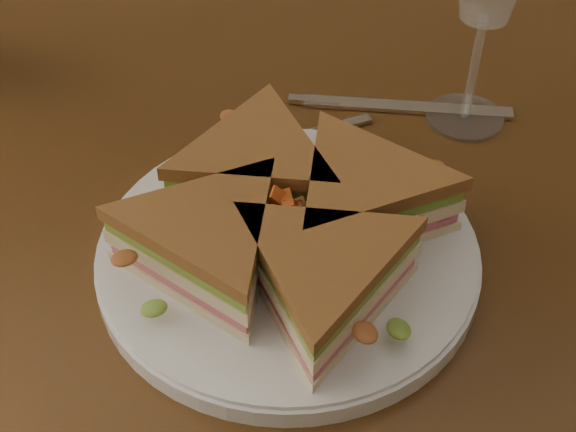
{
  "coord_description": "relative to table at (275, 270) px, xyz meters",
  "views": [
    {
      "loc": [
        0.09,
        -0.5,
        1.21
      ],
      "look_at": [
        0.02,
        -0.08,
        0.8
      ],
      "focal_mm": 50.0,
      "sensor_mm": 36.0,
      "label": 1
    }
  ],
  "objects": [
    {
      "name": "crisps_mound",
      "position": [
        0.02,
        -0.08,
        0.14
      ],
      "size": [
        0.09,
        0.09,
        0.05
      ],
      "primitive_type": null,
      "color": "#D3541B",
      "rests_on": "plate"
    },
    {
      "name": "knife",
      "position": [
        0.09,
        0.14,
        0.1
      ],
      "size": [
        0.22,
        0.02,
        0.0
      ],
      "rotation": [
        0.0,
        0.0,
        0.04
      ],
      "color": "silver",
      "rests_on": "table"
    },
    {
      "name": "plate",
      "position": [
        0.02,
        -0.08,
        0.11
      ],
      "size": [
        0.3,
        0.3,
        0.02
      ],
      "primitive_type": "cylinder",
      "color": "silver",
      "rests_on": "table"
    },
    {
      "name": "spoon",
      "position": [
        -0.04,
        0.04,
        0.1
      ],
      "size": [
        0.16,
        0.1,
        0.01
      ],
      "rotation": [
        0.0,
        0.0,
        0.53
      ],
      "color": "silver",
      "rests_on": "table"
    },
    {
      "name": "table",
      "position": [
        0.0,
        0.0,
        0.0
      ],
      "size": [
        1.2,
        0.8,
        0.75
      ],
      "color": "#341D0C",
      "rests_on": "ground"
    },
    {
      "name": "sandwich_wedges",
      "position": [
        0.02,
        -0.08,
        0.14
      ],
      "size": [
        0.32,
        0.32,
        0.06
      ],
      "color": "beige",
      "rests_on": "plate"
    }
  ]
}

